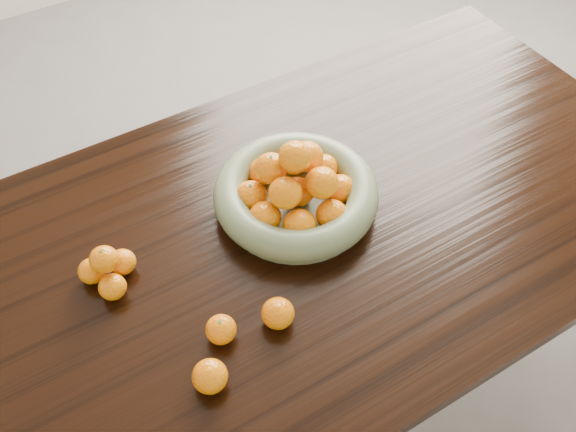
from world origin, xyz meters
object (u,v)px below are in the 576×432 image
dining_table (282,258)px  orange_pyramid (108,270)px  loose_orange_0 (221,329)px  fruit_bowl (296,193)px

dining_table → orange_pyramid: (-0.38, 0.08, 0.13)m
orange_pyramid → loose_orange_0: orange_pyramid is taller
loose_orange_0 → fruit_bowl: bearing=35.5°
loose_orange_0 → orange_pyramid: bearing=119.9°
dining_table → loose_orange_0: loose_orange_0 is taller
fruit_bowl → loose_orange_0: fruit_bowl is taller
fruit_bowl → orange_pyramid: fruit_bowl is taller
dining_table → fruit_bowl: fruit_bowl is taller
dining_table → orange_pyramid: orange_pyramid is taller
orange_pyramid → fruit_bowl: bearing=-3.1°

